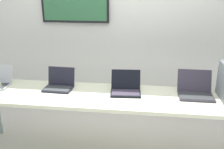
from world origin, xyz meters
name	(u,v)px	position (x,y,z in m)	size (l,w,h in m)	color
back_wall	(120,35)	(-0.02, 1.13, 1.23)	(8.00, 0.11, 2.44)	silver
workbench	(111,99)	(0.00, 0.00, 0.72)	(3.34, 0.70, 0.77)	beige
laptop_station_1	(59,84)	(-0.64, 0.13, 0.82)	(0.34, 0.29, 0.23)	black
laptop_station_2	(126,88)	(0.15, 0.12, 0.82)	(0.36, 0.35, 0.23)	black
laptop_station_3	(195,90)	(0.93, 0.13, 0.83)	(0.38, 0.35, 0.25)	#38333F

